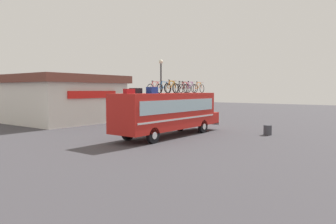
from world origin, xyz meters
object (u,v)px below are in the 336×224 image
(luggage_bag_1, at_px, (129,91))
(luggage_bag_2, at_px, (136,91))
(rooftop_bicycle_5, at_px, (181,88))
(street_lamp, at_px, (161,84))
(bus, at_px, (169,111))
(luggage_bag_3, at_px, (152,90))
(rooftop_bicycle_8, at_px, (199,88))
(rooftop_bicycle_1, at_px, (155,88))
(trash_bin, at_px, (268,130))
(rooftop_bicycle_2, at_px, (164,88))
(rooftop_bicycle_6, at_px, (185,88))
(rooftop_bicycle_4, at_px, (172,88))
(rooftop_bicycle_3, at_px, (171,88))
(rooftop_bicycle_7, at_px, (190,88))

(luggage_bag_1, xyz_separation_m, luggage_bag_2, (0.92, 0.27, 0.02))
(rooftop_bicycle_5, relative_size, street_lamp, 0.28)
(luggage_bag_2, bearing_deg, bus, -6.24)
(luggage_bag_3, bearing_deg, rooftop_bicycle_8, -0.56)
(rooftop_bicycle_1, height_order, trash_bin, rooftop_bicycle_1)
(luggage_bag_1, height_order, rooftop_bicycle_2, rooftop_bicycle_2)
(rooftop_bicycle_1, bearing_deg, rooftop_bicycle_8, -3.92)
(rooftop_bicycle_6, height_order, trash_bin, rooftop_bicycle_6)
(luggage_bag_2, bearing_deg, rooftop_bicycle_4, -2.94)
(rooftop_bicycle_1, relative_size, rooftop_bicycle_5, 0.98)
(rooftop_bicycle_1, bearing_deg, rooftop_bicycle_6, 0.67)
(rooftop_bicycle_8, bearing_deg, luggage_bag_1, 176.48)
(bus, distance_m, luggage_bag_2, 3.56)
(luggage_bag_2, xyz_separation_m, rooftop_bicycle_1, (1.55, -0.38, 0.19))
(luggage_bag_3, distance_m, trash_bin, 9.61)
(luggage_bag_3, xyz_separation_m, rooftop_bicycle_3, (2.20, 0.01, 0.19))
(rooftop_bicycle_1, bearing_deg, street_lamp, 34.69)
(rooftop_bicycle_7, distance_m, street_lamp, 4.38)
(luggage_bag_1, distance_m, rooftop_bicycle_6, 6.24)
(luggage_bag_2, bearing_deg, rooftop_bicycle_8, -6.25)
(rooftop_bicycle_5, distance_m, trash_bin, 7.35)
(rooftop_bicycle_4, distance_m, rooftop_bicycle_7, 2.19)
(rooftop_bicycle_3, xyz_separation_m, trash_bin, (5.20, -5.33, -3.23))
(luggage_bag_1, height_order, rooftop_bicycle_4, rooftop_bicycle_4)
(luggage_bag_2, height_order, luggage_bag_3, luggage_bag_3)
(rooftop_bicycle_4, distance_m, rooftop_bicycle_5, 0.83)
(rooftop_bicycle_4, relative_size, rooftop_bicycle_8, 1.03)
(rooftop_bicycle_3, height_order, rooftop_bicycle_5, rooftop_bicycle_3)
(rooftop_bicycle_5, bearing_deg, rooftop_bicycle_2, 179.51)
(rooftop_bicycle_4, bearing_deg, rooftop_bicycle_6, -5.43)
(rooftop_bicycle_3, distance_m, street_lamp, 6.16)
(rooftop_bicycle_7, bearing_deg, rooftop_bicycle_4, 173.46)
(rooftop_bicycle_4, bearing_deg, luggage_bag_2, 177.06)
(rooftop_bicycle_2, distance_m, rooftop_bicycle_4, 1.45)
(luggage_bag_3, height_order, rooftop_bicycle_8, rooftop_bicycle_8)
(bus, bearing_deg, luggage_bag_1, 178.88)
(rooftop_bicycle_4, bearing_deg, rooftop_bicycle_3, -146.16)
(luggage_bag_2, relative_size, rooftop_bicycle_1, 0.41)
(luggage_bag_3, relative_size, rooftop_bicycle_5, 0.41)
(luggage_bag_1, distance_m, rooftop_bicycle_5, 5.47)
(bus, bearing_deg, rooftop_bicycle_1, -178.81)
(luggage_bag_1, height_order, rooftop_bicycle_8, rooftop_bicycle_8)
(street_lamp, bearing_deg, luggage_bag_2, -153.62)
(luggage_bag_3, height_order, rooftop_bicycle_1, rooftop_bicycle_1)
(rooftop_bicycle_4, height_order, trash_bin, rooftop_bicycle_4)
(rooftop_bicycle_7, bearing_deg, luggage_bag_3, -177.29)
(luggage_bag_3, xyz_separation_m, street_lamp, (6.54, 4.36, 0.56))
(luggage_bag_3, height_order, rooftop_bicycle_5, rooftop_bicycle_5)
(luggage_bag_1, bearing_deg, bus, -1.12)
(luggage_bag_3, bearing_deg, luggage_bag_2, 141.73)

